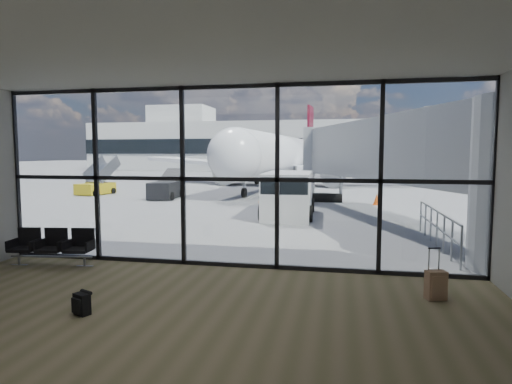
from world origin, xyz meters
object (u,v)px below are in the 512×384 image
(backpack, at_px, (82,304))
(suitcase, at_px, (436,285))
(mobile_stairs, at_px, (96,187))
(airliner, at_px, (286,155))
(seating_row, at_px, (53,245))
(belt_loader, at_px, (166,189))
(service_van, at_px, (288,194))

(backpack, distance_m, suitcase, 6.58)
(mobile_stairs, bearing_deg, airliner, 56.95)
(seating_row, distance_m, suitcase, 9.04)
(seating_row, bearing_deg, backpack, -54.65)
(backpack, height_order, airliner, airliner)
(seating_row, distance_m, backpack, 4.03)
(airliner, relative_size, belt_loader, 8.30)
(airliner, bearing_deg, suitcase, -72.94)
(seating_row, xyz_separation_m, backpack, (2.73, -2.95, -0.31))
(suitcase, height_order, airliner, airliner)
(service_van, height_order, belt_loader, service_van)
(airliner, bearing_deg, service_van, -77.85)
(backpack, relative_size, suitcase, 0.42)
(seating_row, relative_size, service_van, 0.45)
(service_van, xyz_separation_m, belt_loader, (-8.56, 6.35, -0.41))
(airliner, xyz_separation_m, mobile_stairs, (-11.64, -12.85, -2.15))
(suitcase, bearing_deg, airliner, 84.97)
(suitcase, relative_size, mobile_stairs, 0.31)
(seating_row, relative_size, backpack, 4.92)
(belt_loader, distance_m, mobile_stairs, 6.03)
(suitcase, xyz_separation_m, mobile_stairs, (-18.53, 18.31, 0.21))
(service_van, bearing_deg, suitcase, -70.48)
(backpack, bearing_deg, service_van, 103.49)
(belt_loader, bearing_deg, airliner, 62.78)
(suitcase, distance_m, service_van, 11.21)
(seating_row, xyz_separation_m, suitcase, (8.99, -0.93, -0.21))
(seating_row, bearing_deg, mobile_stairs, 111.33)
(airliner, xyz_separation_m, belt_loader, (-5.81, -14.40, -2.05))
(suitcase, xyz_separation_m, belt_loader, (-12.70, 16.75, 0.31))
(seating_row, distance_m, mobile_stairs, 19.83)
(seating_row, relative_size, belt_loader, 0.51)
(seating_row, relative_size, airliner, 0.06)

